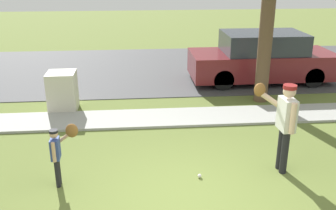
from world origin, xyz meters
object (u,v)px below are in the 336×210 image
baseball (200,176)px  parked_suv_maroon (262,58)px  person_child (60,148)px  person_adult (284,118)px  utility_cabinet (63,91)px

baseball → parked_suv_maroon: size_ratio=0.02×
person_child → baseball: (2.50, -0.01, -0.69)m
person_adult → parked_suv_maroon: size_ratio=0.37×
person_adult → person_child: 4.08m
utility_cabinet → person_child: bearing=-81.2°
person_child → baseball: 2.59m
utility_cabinet → parked_suv_maroon: size_ratio=0.22×
person_child → utility_cabinet: (-0.59, 3.82, -0.20)m
person_adult → person_child: size_ratio=1.55×
person_adult → parked_suv_maroon: (1.49, 5.83, -0.29)m
parked_suv_maroon → person_child: bearing=-133.0°
person_adult → parked_suv_maroon: person_adult is taller
parked_suv_maroon → person_adult: bearing=-104.4°
person_adult → baseball: 1.89m
baseball → parked_suv_maroon: bearing=62.9°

